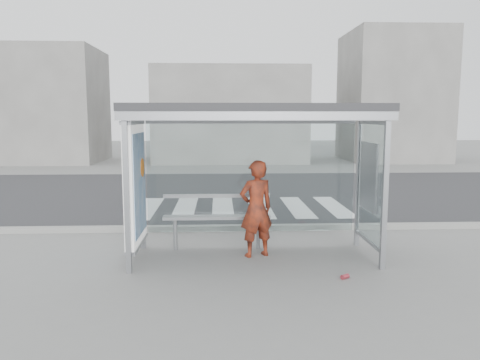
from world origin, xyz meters
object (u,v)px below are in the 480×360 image
(bus_shelter, at_px, (232,143))
(person, at_px, (256,209))
(bench, at_px, (217,217))
(soda_can, at_px, (345,277))

(bus_shelter, height_order, person, bus_shelter)
(person, relative_size, bench, 0.86)
(bench, bearing_deg, bus_shelter, -63.03)
(soda_can, bearing_deg, bus_shelter, 144.55)
(bench, bearing_deg, person, -35.15)
(bus_shelter, xyz_separation_m, bench, (-0.27, 0.52, -1.39))
(bus_shelter, distance_m, bench, 1.51)
(person, height_order, soda_can, person)
(bus_shelter, relative_size, person, 2.53)
(bus_shelter, bearing_deg, soda_can, -35.45)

